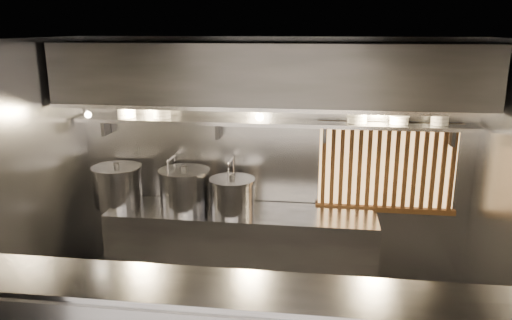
% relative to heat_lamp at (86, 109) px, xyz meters
% --- Properties ---
extents(ceiling, '(4.50, 4.50, 0.00)m').
position_rel_heat_lamp_xyz_m(ceiling, '(1.90, -0.85, 0.73)').
color(ceiling, black).
rests_on(ceiling, wall_back).
extents(wall_back, '(4.50, 0.00, 4.50)m').
position_rel_heat_lamp_xyz_m(wall_back, '(1.90, 0.65, -0.67)').
color(wall_back, gray).
rests_on(wall_back, floor).
extents(wall_left, '(0.00, 3.00, 3.00)m').
position_rel_heat_lamp_xyz_m(wall_left, '(-0.35, -0.85, -0.67)').
color(wall_left, gray).
rests_on(wall_left, floor).
extents(cooking_bench, '(3.00, 0.70, 0.90)m').
position_rel_heat_lamp_xyz_m(cooking_bench, '(1.60, 0.28, -1.62)').
color(cooking_bench, '#95959A').
rests_on(cooking_bench, floor).
extents(bowl_shelf, '(4.40, 0.34, 0.04)m').
position_rel_heat_lamp_xyz_m(bowl_shelf, '(1.90, 0.47, -0.19)').
color(bowl_shelf, '#95959A').
rests_on(bowl_shelf, wall_back).
extents(exhaust_hood, '(4.40, 0.81, 0.65)m').
position_rel_heat_lamp_xyz_m(exhaust_hood, '(1.90, 0.25, 0.36)').
color(exhaust_hood, '#2D2D30').
rests_on(exhaust_hood, ceiling).
extents(wood_screen, '(1.56, 0.09, 1.04)m').
position_rel_heat_lamp_xyz_m(wood_screen, '(3.20, 0.60, -0.69)').
color(wood_screen, '#FFC272').
rests_on(wood_screen, wall_back).
extents(faucet_left, '(0.04, 0.30, 0.50)m').
position_rel_heat_lamp_xyz_m(faucet_left, '(0.75, 0.52, -0.76)').
color(faucet_left, silver).
rests_on(faucet_left, wall_back).
extents(faucet_right, '(0.04, 0.30, 0.50)m').
position_rel_heat_lamp_xyz_m(faucet_right, '(1.45, 0.52, -0.76)').
color(faucet_right, silver).
rests_on(faucet_right, wall_back).
extents(heat_lamp, '(0.25, 0.35, 0.20)m').
position_rel_heat_lamp_xyz_m(heat_lamp, '(0.00, 0.00, 0.00)').
color(heat_lamp, '#95959A').
rests_on(heat_lamp, exhaust_hood).
extents(pendant_bulb, '(0.09, 0.09, 0.19)m').
position_rel_heat_lamp_xyz_m(pendant_bulb, '(1.80, 0.35, -0.11)').
color(pendant_bulb, '#2D2D30').
rests_on(pendant_bulb, exhaust_hood).
extents(stock_pot_left, '(0.71, 0.71, 0.50)m').
position_rel_heat_lamp_xyz_m(stock_pot_left, '(0.15, 0.32, -0.94)').
color(stock_pot_left, '#95959A').
rests_on(stock_pot_left, cooking_bench).
extents(stock_pot_mid, '(0.70, 0.70, 0.49)m').
position_rel_heat_lamp_xyz_m(stock_pot_mid, '(0.95, 0.31, -0.94)').
color(stock_pot_mid, '#95959A').
rests_on(stock_pot_mid, cooking_bench).
extents(stock_pot_right, '(0.68, 0.68, 0.43)m').
position_rel_heat_lamp_xyz_m(stock_pot_right, '(1.51, 0.24, -0.97)').
color(stock_pot_right, '#95959A').
rests_on(stock_pot_right, cooking_bench).
extents(bowl_stack_0, '(0.23, 0.23, 0.13)m').
position_rel_heat_lamp_xyz_m(bowl_stack_0, '(0.25, 0.47, -0.10)').
color(bowl_stack_0, white).
rests_on(bowl_stack_0, bowl_shelf).
extents(bowl_stack_1, '(0.21, 0.21, 0.13)m').
position_rel_heat_lamp_xyz_m(bowl_stack_1, '(0.67, 0.47, -0.10)').
color(bowl_stack_1, white).
rests_on(bowl_stack_1, bowl_shelf).
extents(bowl_stack_2, '(0.23, 0.23, 0.13)m').
position_rel_heat_lamp_xyz_m(bowl_stack_2, '(2.83, 0.47, -0.10)').
color(bowl_stack_2, white).
rests_on(bowl_stack_2, bowl_shelf).
extents(bowl_stack_3, '(0.21, 0.21, 0.09)m').
position_rel_heat_lamp_xyz_m(bowl_stack_3, '(3.27, 0.47, -0.12)').
color(bowl_stack_3, white).
rests_on(bowl_stack_3, bowl_shelf).
extents(bowl_stack_4, '(0.20, 0.20, 0.17)m').
position_rel_heat_lamp_xyz_m(bowl_stack_4, '(3.69, 0.47, -0.08)').
color(bowl_stack_4, white).
rests_on(bowl_stack_4, bowl_shelf).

